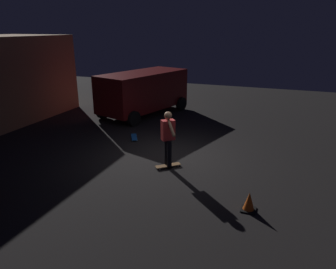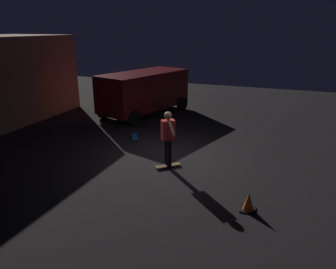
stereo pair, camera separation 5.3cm
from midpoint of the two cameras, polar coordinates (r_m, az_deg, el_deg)
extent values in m
plane|color=black|center=(10.23, 0.18, -4.31)|extent=(28.00, 28.00, 0.00)
cube|color=maroon|center=(15.23, -4.57, 8.02)|extent=(4.95, 3.16, 1.70)
cube|color=black|center=(16.90, 0.68, 10.36)|extent=(0.57, 1.69, 0.64)
cylinder|color=black|center=(17.32, -3.03, 6.51)|extent=(0.70, 0.40, 0.66)
cylinder|color=black|center=(16.13, 2.33, 5.59)|extent=(0.70, 0.40, 0.66)
cylinder|color=black|center=(14.93, -11.85, 4.11)|extent=(0.70, 0.40, 0.66)
cylinder|color=black|center=(13.52, -6.35, 2.87)|extent=(0.70, 0.40, 0.66)
cube|color=olive|center=(9.57, -0.16, -5.61)|extent=(0.68, 0.71, 0.02)
sphere|color=silver|center=(9.76, 1.30, -5.33)|extent=(0.05, 0.05, 0.05)
sphere|color=silver|center=(9.62, 1.70, -5.72)|extent=(0.05, 0.05, 0.05)
sphere|color=silver|center=(9.56, -2.03, -5.88)|extent=(0.05, 0.05, 0.05)
sphere|color=silver|center=(9.42, -1.67, -6.28)|extent=(0.05, 0.05, 0.05)
cube|color=#1959B2|center=(12.06, -6.28, -0.45)|extent=(0.78, 0.56, 0.02)
sphere|color=silver|center=(12.36, -6.73, -0.17)|extent=(0.05, 0.05, 0.05)
sphere|color=silver|center=(12.36, -5.94, -0.13)|extent=(0.05, 0.05, 0.05)
sphere|color=silver|center=(11.79, -6.62, -1.11)|extent=(0.05, 0.05, 0.05)
sphere|color=silver|center=(11.80, -5.79, -1.07)|extent=(0.05, 0.05, 0.05)
cylinder|color=black|center=(9.50, -0.41, -3.06)|extent=(0.14, 0.14, 0.82)
cylinder|color=black|center=(9.31, 0.09, -3.52)|extent=(0.14, 0.14, 0.82)
cube|color=red|center=(9.16, -0.17, 0.83)|extent=(0.42, 0.43, 0.60)
sphere|color=#936B4C|center=(9.04, -0.17, 3.45)|extent=(0.23, 0.23, 0.23)
cylinder|color=#936B4C|center=(9.31, -0.67, 2.09)|extent=(0.46, 0.43, 0.46)
cylinder|color=#936B4C|center=(8.92, 0.35, 1.34)|extent=(0.46, 0.43, 0.46)
cube|color=black|center=(7.73, 14.15, -13.04)|extent=(0.34, 0.34, 0.03)
cone|color=#EA5914|center=(7.62, 14.28, -11.67)|extent=(0.28, 0.28, 0.46)
camera|label=1|loc=(0.03, -90.17, -0.06)|focal=33.63mm
camera|label=2|loc=(0.03, 89.83, 0.06)|focal=33.63mm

